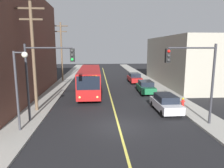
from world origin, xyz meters
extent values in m
plane|color=black|center=(0.00, 0.00, 0.00)|extent=(120.00, 120.00, 0.00)
cube|color=gray|center=(-7.25, 10.00, 0.07)|extent=(2.50, 90.00, 0.15)
cube|color=gray|center=(7.25, 10.00, 0.07)|extent=(2.50, 90.00, 0.15)
cube|color=#D8CC4C|center=(0.00, 15.00, 0.01)|extent=(0.16, 60.00, 0.01)
cube|color=black|center=(-8.54, 9.20, 1.60)|extent=(0.06, 16.75, 1.30)
cube|color=black|center=(-8.54, 9.20, 4.80)|extent=(0.06, 16.75, 1.30)
cube|color=black|center=(-8.54, 9.20, 8.00)|extent=(0.06, 16.75, 1.30)
cube|color=gray|center=(14.50, 17.32, 3.75)|extent=(12.00, 18.39, 7.50)
cube|color=black|center=(8.54, 17.32, 1.60)|extent=(0.06, 12.87, 1.30)
cube|color=black|center=(8.54, 17.32, 4.80)|extent=(0.06, 12.87, 1.30)
cube|color=maroon|center=(-2.52, 11.72, 1.83)|extent=(2.62, 12.01, 2.75)
cube|color=black|center=(-2.48, 5.74, 2.35)|extent=(2.35, 0.09, 1.40)
cube|color=black|center=(-2.55, 17.70, 2.45)|extent=(2.30, 0.09, 1.10)
cube|color=black|center=(-3.77, 11.72, 2.35)|extent=(0.12, 10.20, 1.10)
cube|color=black|center=(-1.26, 11.73, 2.35)|extent=(0.12, 10.20, 1.10)
cube|color=orange|center=(-2.48, 5.75, 2.95)|extent=(1.79, 0.07, 0.30)
sphere|color=#F9D872|center=(-3.38, 5.70, 0.90)|extent=(0.24, 0.24, 0.24)
sphere|color=#F9D872|center=(-1.59, 5.71, 0.90)|extent=(0.24, 0.24, 0.24)
cylinder|color=black|center=(-3.62, 7.52, 0.50)|extent=(0.31, 1.00, 1.00)
cylinder|color=black|center=(-1.37, 7.53, 0.50)|extent=(0.31, 1.00, 1.00)
cylinder|color=black|center=(-3.66, 15.22, 0.50)|extent=(0.31, 1.00, 1.00)
cylinder|color=black|center=(-1.41, 15.23, 0.50)|extent=(0.31, 1.00, 1.00)
cube|color=#B7B7BC|center=(4.68, 3.22, 0.67)|extent=(1.88, 4.43, 0.70)
cube|color=black|center=(4.68, 3.22, 1.32)|extent=(1.66, 2.49, 0.60)
cylinder|color=black|center=(3.91, 1.71, 0.32)|extent=(0.23, 0.64, 0.64)
cylinder|color=black|center=(5.51, 1.74, 0.32)|extent=(0.23, 0.64, 0.64)
cylinder|color=black|center=(3.86, 4.71, 0.32)|extent=(0.23, 0.64, 0.64)
cylinder|color=black|center=(5.46, 4.74, 0.32)|extent=(0.23, 0.64, 0.64)
cube|color=#196038|center=(4.67, 11.09, 0.67)|extent=(1.91, 4.44, 0.70)
cube|color=black|center=(4.67, 11.09, 1.32)|extent=(1.68, 2.50, 0.60)
cylinder|color=black|center=(3.83, 9.61, 0.32)|extent=(0.24, 0.65, 0.64)
cylinder|color=black|center=(5.43, 9.57, 0.32)|extent=(0.24, 0.65, 0.64)
cylinder|color=black|center=(3.91, 12.61, 0.32)|extent=(0.24, 0.65, 0.64)
cylinder|color=black|center=(5.51, 12.56, 0.32)|extent=(0.24, 0.65, 0.64)
cube|color=maroon|center=(4.67, 19.18, 0.67)|extent=(1.91, 4.44, 0.70)
cube|color=black|center=(4.67, 19.18, 1.32)|extent=(1.68, 2.50, 0.60)
cylinder|color=black|center=(3.90, 17.67, 0.32)|extent=(0.24, 0.65, 0.64)
cylinder|color=black|center=(5.50, 17.70, 0.32)|extent=(0.24, 0.65, 0.64)
cylinder|color=black|center=(3.83, 20.66, 0.32)|extent=(0.24, 0.65, 0.64)
cylinder|color=black|center=(5.43, 20.70, 0.32)|extent=(0.24, 0.65, 0.64)
cylinder|color=brown|center=(-7.20, 4.15, 4.96)|extent=(0.28, 0.28, 9.61)
cube|color=#4C3D2D|center=(-7.20, 4.15, 9.16)|extent=(2.40, 0.16, 0.16)
cube|color=#4C3D2D|center=(-7.20, 4.15, 8.26)|extent=(2.00, 0.16, 0.16)
cylinder|color=brown|center=(-7.58, 21.34, 5.07)|extent=(0.28, 0.28, 9.84)
cube|color=#4C3D2D|center=(-7.58, 21.34, 9.39)|extent=(2.40, 0.16, 0.16)
cube|color=#4C3D2D|center=(-7.58, 21.34, 8.49)|extent=(2.00, 0.16, 0.16)
cylinder|color=#2D2D33|center=(-6.95, 1.32, 3.15)|extent=(0.18, 0.18, 6.00)
cylinder|color=#2D2D33|center=(-5.20, 1.32, 5.85)|extent=(3.50, 0.12, 0.12)
cube|color=black|center=(-3.45, 1.32, 5.30)|extent=(0.32, 0.36, 1.00)
sphere|color=#2D2D2D|center=(-3.45, 1.13, 5.62)|extent=(0.22, 0.22, 0.22)
sphere|color=#2D2D2D|center=(-3.45, 1.13, 5.30)|extent=(0.22, 0.22, 0.22)
sphere|color=green|center=(-3.45, 1.13, 4.98)|extent=(0.22, 0.22, 0.22)
cylinder|color=#2D2D33|center=(6.95, -0.28, 3.15)|extent=(0.18, 0.18, 6.00)
cylinder|color=#2D2D33|center=(5.20, -0.28, 5.85)|extent=(3.50, 0.12, 0.12)
cube|color=black|center=(3.45, -0.28, 5.30)|extent=(0.32, 0.36, 1.00)
sphere|color=red|center=(3.45, -0.47, 5.62)|extent=(0.22, 0.22, 0.22)
sphere|color=#2D2D2D|center=(3.45, -0.47, 5.30)|extent=(0.22, 0.22, 0.22)
sphere|color=#2D2D2D|center=(3.45, -0.47, 4.98)|extent=(0.22, 0.22, 0.22)
cylinder|color=#38383D|center=(-7.05, -0.59, 2.90)|extent=(0.16, 0.16, 5.50)
cylinder|color=#38383D|center=(-6.70, -0.59, 5.55)|extent=(0.70, 0.10, 0.10)
sphere|color=#EAE5C6|center=(-6.35, -0.59, 5.40)|extent=(0.40, 0.40, 0.40)
cylinder|color=red|center=(6.85, 4.48, 0.50)|extent=(0.26, 0.26, 0.70)
sphere|color=gold|center=(6.85, 4.48, 0.87)|extent=(0.24, 0.24, 0.24)
cylinder|color=red|center=(6.69, 4.48, 0.60)|extent=(0.12, 0.10, 0.10)
cylinder|color=red|center=(7.01, 4.48, 0.60)|extent=(0.12, 0.10, 0.10)
camera|label=1|loc=(-1.57, -14.77, 5.89)|focal=33.17mm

